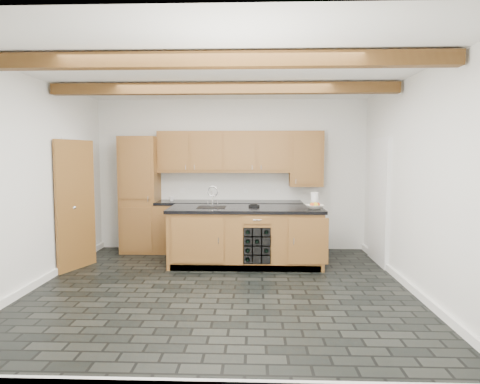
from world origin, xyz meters
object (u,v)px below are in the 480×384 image
object	(u,v)px
fruit_bowl	(315,207)
paper_towel	(315,199)
island	(246,236)
kitchen_scale	(254,206)

from	to	relation	value
fruit_bowl	paper_towel	xyz separation A→B (m)	(0.04, 0.30, 0.08)
fruit_bowl	paper_towel	bearing A→B (deg)	82.46
island	kitchen_scale	xyz separation A→B (m)	(0.13, 0.07, 0.49)
island	paper_towel	xyz separation A→B (m)	(1.11, 0.18, 0.58)
kitchen_scale	fruit_bowl	xyz separation A→B (m)	(0.95, -0.20, 0.01)
kitchen_scale	fruit_bowl	size ratio (longest dim) A/B	0.69
fruit_bowl	paper_towel	distance (m)	0.32
island	paper_towel	size ratio (longest dim) A/B	10.64
kitchen_scale	island	bearing A→B (deg)	-128.88
island	paper_towel	distance (m)	1.27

